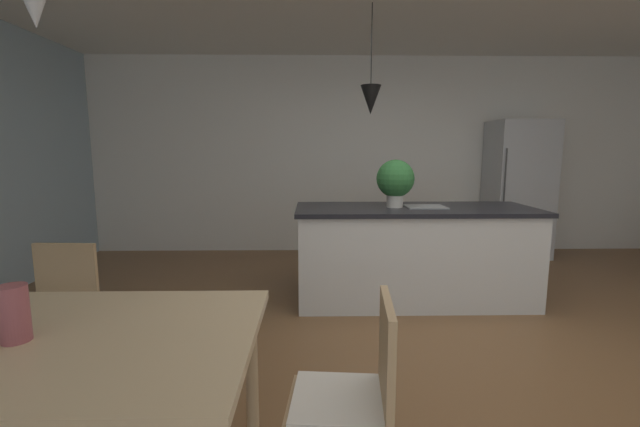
% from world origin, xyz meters
% --- Properties ---
extents(ground_plane, '(10.00, 8.40, 0.04)m').
position_xyz_m(ground_plane, '(0.00, 0.00, -0.02)').
color(ground_plane, brown).
extents(wall_back_kitchen, '(10.00, 0.12, 2.70)m').
position_xyz_m(wall_back_kitchen, '(0.00, 3.26, 1.35)').
color(wall_back_kitchen, white).
rests_on(wall_back_kitchen, ground_plane).
extents(dining_table, '(1.78, 1.01, 0.74)m').
position_xyz_m(dining_table, '(-2.08, -1.24, 0.67)').
color(dining_table, '#D1B284').
rests_on(dining_table, ground_plane).
extents(chair_kitchen_end, '(0.43, 0.43, 0.87)m').
position_xyz_m(chair_kitchen_end, '(-0.82, -1.25, 0.47)').
color(chair_kitchen_end, tan).
rests_on(chair_kitchen_end, ground_plane).
extents(chair_far_left, '(0.42, 0.42, 0.87)m').
position_xyz_m(chair_far_left, '(-2.48, -0.37, 0.47)').
color(chair_far_left, tan).
rests_on(chair_far_left, ground_plane).
extents(kitchen_island, '(2.22, 0.87, 0.91)m').
position_xyz_m(kitchen_island, '(-0.01, 1.13, 0.46)').
color(kitchen_island, silver).
rests_on(kitchen_island, ground_plane).
extents(refrigerator, '(0.76, 0.67, 1.82)m').
position_xyz_m(refrigerator, '(1.80, 2.86, 0.91)').
color(refrigerator, '#B2B5B7').
rests_on(refrigerator, ground_plane).
extents(pendant_over_island_main, '(0.19, 0.19, 0.95)m').
position_xyz_m(pendant_over_island_main, '(-0.45, 1.13, 1.88)').
color(pendant_over_island_main, black).
extents(potted_plant_on_island, '(0.35, 0.35, 0.44)m').
position_xyz_m(potted_plant_on_island, '(-0.21, 1.13, 1.16)').
color(potted_plant_on_island, beige).
rests_on(potted_plant_on_island, kitchen_island).
extents(vase_on_dining_table, '(0.10, 0.10, 0.21)m').
position_xyz_m(vase_on_dining_table, '(-2.05, -1.28, 0.84)').
color(vase_on_dining_table, '#994C51').
rests_on(vase_on_dining_table, dining_table).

